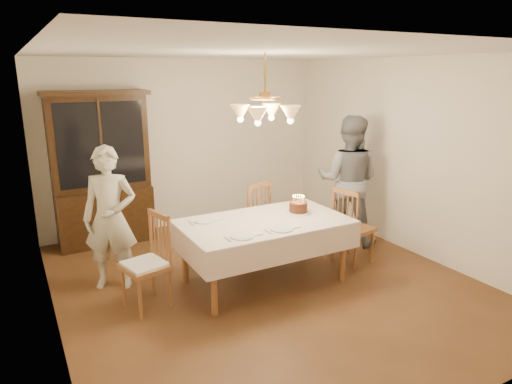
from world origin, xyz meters
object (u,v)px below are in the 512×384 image
chair_far_side (250,221)px  birthday_cake (298,208)px  china_hutch (102,172)px  elderly_woman (110,218)px  dining_table (264,227)px

chair_far_side → birthday_cake: (0.21, -0.84, 0.38)m
china_hutch → chair_far_side: size_ratio=2.16×
chair_far_side → elderly_woman: elderly_woman is taller
elderly_woman → birthday_cake: size_ratio=5.45×
chair_far_side → birthday_cake: 0.95m
elderly_woman → chair_far_side: bearing=32.0°
dining_table → elderly_woman: (-1.56, 0.74, 0.13)m
dining_table → chair_far_side: size_ratio=1.90×
elderly_woman → birthday_cake: 2.17m
chair_far_side → birthday_cake: chair_far_side is taller
birthday_cake → chair_far_side: bearing=103.7°
dining_table → elderly_woman: 1.73m
dining_table → chair_far_side: chair_far_side is taller
dining_table → birthday_cake: birthday_cake is taller
china_hutch → elderly_woman: bearing=-97.8°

